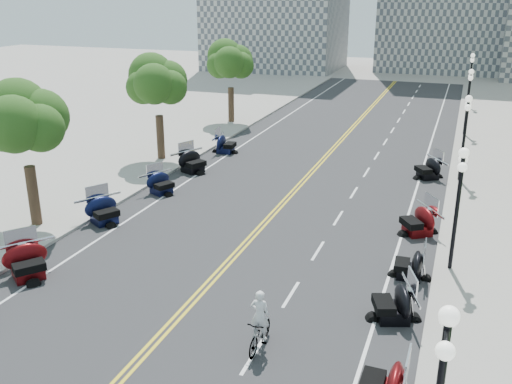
% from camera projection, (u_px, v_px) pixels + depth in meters
% --- Properties ---
extents(ground, '(160.00, 160.00, 0.00)m').
position_uv_depth(ground, '(212.00, 280.00, 22.07)').
color(ground, gray).
extents(road, '(16.00, 90.00, 0.01)m').
position_uv_depth(road, '(288.00, 197.00, 30.91)').
color(road, '#333335').
rests_on(road, ground).
extents(centerline_yellow_a, '(0.12, 90.00, 0.00)m').
position_uv_depth(centerline_yellow_a, '(286.00, 197.00, 30.95)').
color(centerline_yellow_a, yellow).
rests_on(centerline_yellow_a, road).
extents(centerline_yellow_b, '(0.12, 90.00, 0.00)m').
position_uv_depth(centerline_yellow_b, '(290.00, 198.00, 30.87)').
color(centerline_yellow_b, yellow).
rests_on(centerline_yellow_b, road).
extents(edge_line_north, '(0.12, 90.00, 0.00)m').
position_uv_depth(edge_line_north, '(409.00, 212.00, 28.82)').
color(edge_line_north, white).
rests_on(edge_line_north, road).
extents(edge_line_south, '(0.12, 90.00, 0.00)m').
position_uv_depth(edge_line_south, '(183.00, 184.00, 33.00)').
color(edge_line_south, white).
rests_on(edge_line_south, road).
extents(lane_dash_5, '(0.12, 2.00, 0.00)m').
position_uv_depth(lane_dash_5, '(253.00, 356.00, 17.48)').
color(lane_dash_5, white).
rests_on(lane_dash_5, road).
extents(lane_dash_6, '(0.12, 2.00, 0.00)m').
position_uv_depth(lane_dash_6, '(291.00, 294.00, 21.02)').
color(lane_dash_6, white).
rests_on(lane_dash_6, road).
extents(lane_dash_7, '(0.12, 2.00, 0.00)m').
position_uv_depth(lane_dash_7, '(318.00, 251.00, 24.56)').
color(lane_dash_7, white).
rests_on(lane_dash_7, road).
extents(lane_dash_8, '(0.12, 2.00, 0.00)m').
position_uv_depth(lane_dash_8, '(338.00, 218.00, 28.10)').
color(lane_dash_8, white).
rests_on(lane_dash_8, road).
extents(lane_dash_9, '(0.12, 2.00, 0.00)m').
position_uv_depth(lane_dash_9, '(354.00, 193.00, 31.63)').
color(lane_dash_9, white).
rests_on(lane_dash_9, road).
extents(lane_dash_10, '(0.12, 2.00, 0.00)m').
position_uv_depth(lane_dash_10, '(366.00, 172.00, 35.17)').
color(lane_dash_10, white).
rests_on(lane_dash_10, road).
extents(lane_dash_11, '(0.12, 2.00, 0.00)m').
position_uv_depth(lane_dash_11, '(377.00, 156.00, 38.71)').
color(lane_dash_11, white).
rests_on(lane_dash_11, road).
extents(lane_dash_12, '(0.12, 2.00, 0.00)m').
position_uv_depth(lane_dash_12, '(385.00, 142.00, 42.25)').
color(lane_dash_12, white).
rests_on(lane_dash_12, road).
extents(lane_dash_13, '(0.12, 2.00, 0.00)m').
position_uv_depth(lane_dash_13, '(392.00, 130.00, 45.78)').
color(lane_dash_13, white).
rests_on(lane_dash_13, road).
extents(lane_dash_14, '(0.12, 2.00, 0.00)m').
position_uv_depth(lane_dash_14, '(399.00, 120.00, 49.32)').
color(lane_dash_14, white).
rests_on(lane_dash_14, road).
extents(lane_dash_15, '(0.12, 2.00, 0.00)m').
position_uv_depth(lane_dash_15, '(404.00, 112.00, 52.86)').
color(lane_dash_15, white).
rests_on(lane_dash_15, road).
extents(lane_dash_16, '(0.12, 2.00, 0.00)m').
position_uv_depth(lane_dash_16, '(409.00, 104.00, 56.40)').
color(lane_dash_16, white).
rests_on(lane_dash_16, road).
extents(lane_dash_17, '(0.12, 2.00, 0.00)m').
position_uv_depth(lane_dash_17, '(413.00, 97.00, 59.94)').
color(lane_dash_17, white).
rests_on(lane_dash_17, road).
extents(lane_dash_18, '(0.12, 2.00, 0.00)m').
position_uv_depth(lane_dash_18, '(417.00, 91.00, 63.47)').
color(lane_dash_18, white).
rests_on(lane_dash_18, road).
extents(lane_dash_19, '(0.12, 2.00, 0.00)m').
position_uv_depth(lane_dash_19, '(420.00, 86.00, 67.01)').
color(lane_dash_19, white).
rests_on(lane_dash_19, road).
extents(sidewalk_north, '(5.00, 90.00, 0.15)m').
position_uv_depth(sidewalk_north, '(496.00, 222.00, 27.46)').
color(sidewalk_north, '#9E9991').
rests_on(sidewalk_north, ground).
extents(sidewalk_south, '(5.00, 90.00, 0.15)m').
position_uv_depth(sidewalk_south, '(122.00, 176.00, 34.32)').
color(sidewalk_south, '#9E9991').
rests_on(sidewalk_south, ground).
extents(street_lamp_2, '(0.50, 1.20, 4.90)m').
position_uv_depth(street_lamp_2, '(457.00, 211.00, 21.93)').
color(street_lamp_2, black).
rests_on(street_lamp_2, sidewalk_north).
extents(street_lamp_3, '(0.50, 1.20, 4.90)m').
position_uv_depth(street_lamp_3, '(464.00, 139.00, 32.55)').
color(street_lamp_3, black).
rests_on(street_lamp_3, sidewalk_north).
extents(street_lamp_4, '(0.50, 1.20, 4.90)m').
position_uv_depth(street_lamp_4, '(468.00, 102.00, 43.16)').
color(street_lamp_4, black).
rests_on(street_lamp_4, sidewalk_north).
extents(street_lamp_5, '(0.50, 1.20, 4.90)m').
position_uv_depth(street_lamp_5, '(470.00, 80.00, 53.77)').
color(street_lamp_5, black).
rests_on(street_lamp_5, sidewalk_north).
extents(tree_2, '(4.80, 4.80, 9.20)m').
position_uv_depth(tree_2, '(24.00, 129.00, 25.52)').
color(tree_2, '#235619').
rests_on(tree_2, sidewalk_south).
extents(tree_3, '(4.80, 4.80, 9.20)m').
position_uv_depth(tree_3, '(158.00, 88.00, 36.13)').
color(tree_3, '#235619').
rests_on(tree_3, sidewalk_south).
extents(tree_4, '(4.80, 4.80, 9.20)m').
position_uv_depth(tree_4, '(231.00, 66.00, 46.75)').
color(tree_4, '#235619').
rests_on(tree_4, sidewalk_south).
extents(motorcycle_n_4, '(1.97, 1.97, 1.36)m').
position_uv_depth(motorcycle_n_4, '(384.00, 381.00, 15.30)').
color(motorcycle_n_4, '#590A0C').
rests_on(motorcycle_n_4, road).
extents(motorcycle_n_5, '(2.59, 2.59, 1.41)m').
position_uv_depth(motorcycle_n_5, '(393.00, 301.00, 19.22)').
color(motorcycle_n_5, black).
rests_on(motorcycle_n_5, road).
extents(motorcycle_n_6, '(1.89, 1.89, 1.26)m').
position_uv_depth(motorcycle_n_6, '(410.00, 263.00, 22.10)').
color(motorcycle_n_6, black).
rests_on(motorcycle_n_6, road).
extents(motorcycle_n_7, '(2.89, 2.89, 1.46)m').
position_uv_depth(motorcycle_n_7, '(418.00, 219.00, 26.03)').
color(motorcycle_n_7, '#590A0C').
rests_on(motorcycle_n_7, road).
extents(motorcycle_n_9, '(2.78, 2.78, 1.40)m').
position_uv_depth(motorcycle_n_9, '(428.00, 167.00, 33.83)').
color(motorcycle_n_9, black).
rests_on(motorcycle_n_9, road).
extents(motorcycle_s_5, '(3.02, 3.02, 1.51)m').
position_uv_depth(motorcycle_s_5, '(27.00, 260.00, 22.04)').
color(motorcycle_s_5, '#590A0C').
rests_on(motorcycle_s_5, road).
extents(motorcycle_s_6, '(2.82, 2.82, 1.44)m').
position_uv_depth(motorcycle_s_6, '(103.00, 209.00, 27.29)').
color(motorcycle_s_6, black).
rests_on(motorcycle_s_6, road).
extents(motorcycle_s_7, '(2.51, 2.51, 1.31)m').
position_uv_depth(motorcycle_s_7, '(161.00, 182.00, 31.33)').
color(motorcycle_s_7, black).
rests_on(motorcycle_s_7, road).
extents(motorcycle_s_8, '(2.83, 2.83, 1.49)m').
position_uv_depth(motorcycle_s_8, '(193.00, 161.00, 34.99)').
color(motorcycle_s_8, black).
rests_on(motorcycle_s_8, road).
extents(motorcycle_s_9, '(2.14, 2.14, 1.40)m').
position_uv_depth(motorcycle_s_9, '(226.00, 143.00, 39.23)').
color(motorcycle_s_9, black).
rests_on(motorcycle_s_9, road).
extents(bicycle, '(0.54, 1.85, 1.11)m').
position_uv_depth(bicycle, '(260.00, 333.00, 17.71)').
color(bicycle, '#A51414').
rests_on(bicycle, road).
extents(cyclist_rider, '(0.61, 0.40, 1.68)m').
position_uv_depth(cyclist_rider, '(260.00, 293.00, 17.24)').
color(cyclist_rider, silver).
rests_on(cyclist_rider, bicycle).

